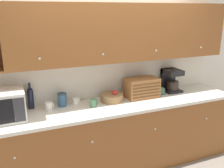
{
  "coord_description": "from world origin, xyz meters",
  "views": [
    {
      "loc": [
        -1.2,
        -3.13,
        2.14
      ],
      "look_at": [
        0.0,
        -0.23,
        1.2
      ],
      "focal_mm": 40.0,
      "sensor_mm": 36.0,
      "label": 1
    }
  ],
  "objects_px": {
    "microwave": "(2,106)",
    "wine_bottle": "(31,97)",
    "storage_canister": "(62,100)",
    "fruit_basket": "(112,97)",
    "mug_patterned_third": "(49,106)",
    "mug": "(94,103)",
    "mug_blue_second": "(76,101)",
    "coffee_maker": "(171,80)",
    "bread_box": "(142,88)",
    "bowl_stack_on_counter": "(161,91)"
  },
  "relations": [
    {
      "from": "wine_bottle",
      "to": "coffee_maker",
      "type": "distance_m",
      "value": 2.01
    },
    {
      "from": "mug_blue_second",
      "to": "mug",
      "type": "relative_size",
      "value": 1.02
    },
    {
      "from": "storage_canister",
      "to": "wine_bottle",
      "type": "bearing_deg",
      "value": 169.18
    },
    {
      "from": "storage_canister",
      "to": "mug_blue_second",
      "type": "bearing_deg",
      "value": -1.48
    },
    {
      "from": "wine_bottle",
      "to": "storage_canister",
      "type": "distance_m",
      "value": 0.38
    },
    {
      "from": "wine_bottle",
      "to": "mug_blue_second",
      "type": "bearing_deg",
      "value": -7.85
    },
    {
      "from": "wine_bottle",
      "to": "mug",
      "type": "height_order",
      "value": "wine_bottle"
    },
    {
      "from": "mug",
      "to": "bowl_stack_on_counter",
      "type": "xyz_separation_m",
      "value": [
        1.07,
        0.11,
        -0.0
      ]
    },
    {
      "from": "microwave",
      "to": "wine_bottle",
      "type": "distance_m",
      "value": 0.4
    },
    {
      "from": "bread_box",
      "to": "wine_bottle",
      "type": "bearing_deg",
      "value": 173.85
    },
    {
      "from": "microwave",
      "to": "wine_bottle",
      "type": "xyz_separation_m",
      "value": [
        0.32,
        0.24,
        -0.02
      ]
    },
    {
      "from": "fruit_basket",
      "to": "bowl_stack_on_counter",
      "type": "height_order",
      "value": "fruit_basket"
    },
    {
      "from": "storage_canister",
      "to": "fruit_basket",
      "type": "distance_m",
      "value": 0.66
    },
    {
      "from": "mug",
      "to": "bowl_stack_on_counter",
      "type": "distance_m",
      "value": 1.07
    },
    {
      "from": "bread_box",
      "to": "coffee_maker",
      "type": "xyz_separation_m",
      "value": [
        0.54,
        0.09,
        0.03
      ]
    },
    {
      "from": "coffee_maker",
      "to": "fruit_basket",
      "type": "bearing_deg",
      "value": -175.61
    },
    {
      "from": "mug",
      "to": "coffee_maker",
      "type": "bearing_deg",
      "value": 7.51
    },
    {
      "from": "storage_canister",
      "to": "microwave",
      "type": "bearing_deg",
      "value": -166.38
    },
    {
      "from": "microwave",
      "to": "mug_patterned_third",
      "type": "relative_size",
      "value": 4.65
    },
    {
      "from": "microwave",
      "to": "bread_box",
      "type": "height_order",
      "value": "microwave"
    },
    {
      "from": "microwave",
      "to": "fruit_basket",
      "type": "relative_size",
      "value": 1.6
    },
    {
      "from": "wine_bottle",
      "to": "mug_blue_second",
      "type": "distance_m",
      "value": 0.56
    },
    {
      "from": "coffee_maker",
      "to": "bread_box",
      "type": "bearing_deg",
      "value": -170.68
    },
    {
      "from": "microwave",
      "to": "storage_canister",
      "type": "bearing_deg",
      "value": 13.62
    },
    {
      "from": "microwave",
      "to": "bread_box",
      "type": "bearing_deg",
      "value": 2.55
    },
    {
      "from": "fruit_basket",
      "to": "wine_bottle",
      "type": "bearing_deg",
      "value": 171.88
    },
    {
      "from": "microwave",
      "to": "mug_blue_second",
      "type": "height_order",
      "value": "microwave"
    },
    {
      "from": "mug_patterned_third",
      "to": "mug_blue_second",
      "type": "height_order",
      "value": "mug_patterned_third"
    },
    {
      "from": "coffee_maker",
      "to": "bowl_stack_on_counter",
      "type": "bearing_deg",
      "value": -163.94
    },
    {
      "from": "wine_bottle",
      "to": "bowl_stack_on_counter",
      "type": "bearing_deg",
      "value": -4.17
    },
    {
      "from": "microwave",
      "to": "mug",
      "type": "bearing_deg",
      "value": -0.01
    },
    {
      "from": "mug_blue_second",
      "to": "bowl_stack_on_counter",
      "type": "bearing_deg",
      "value": -2.55
    },
    {
      "from": "fruit_basket",
      "to": "bowl_stack_on_counter",
      "type": "relative_size",
      "value": 2.15
    },
    {
      "from": "bowl_stack_on_counter",
      "to": "coffee_maker",
      "type": "bearing_deg",
      "value": 16.06
    },
    {
      "from": "bread_box",
      "to": "microwave",
      "type": "bearing_deg",
      "value": -177.45
    },
    {
      "from": "mug",
      "to": "mug_blue_second",
      "type": "bearing_deg",
      "value": 138.73
    },
    {
      "from": "mug",
      "to": "bowl_stack_on_counter",
      "type": "height_order",
      "value": "mug"
    },
    {
      "from": "mug_patterned_third",
      "to": "mug",
      "type": "distance_m",
      "value": 0.54
    },
    {
      "from": "mug_blue_second",
      "to": "wine_bottle",
      "type": "bearing_deg",
      "value": 172.15
    },
    {
      "from": "coffee_maker",
      "to": "mug_blue_second",
      "type": "bearing_deg",
      "value": -179.78
    },
    {
      "from": "mug_patterned_third",
      "to": "bowl_stack_on_counter",
      "type": "xyz_separation_m",
      "value": [
        1.6,
        0.02,
        -0.01
      ]
    },
    {
      "from": "wine_bottle",
      "to": "bowl_stack_on_counter",
      "type": "xyz_separation_m",
      "value": [
        1.8,
        -0.13,
        -0.1
      ]
    },
    {
      "from": "microwave",
      "to": "fruit_basket",
      "type": "bearing_deg",
      "value": 3.94
    },
    {
      "from": "mug_blue_second",
      "to": "coffee_maker",
      "type": "distance_m",
      "value": 1.47
    },
    {
      "from": "mug",
      "to": "bread_box",
      "type": "relative_size",
      "value": 0.22
    },
    {
      "from": "microwave",
      "to": "bowl_stack_on_counter",
      "type": "distance_m",
      "value": 2.13
    },
    {
      "from": "fruit_basket",
      "to": "coffee_maker",
      "type": "xyz_separation_m",
      "value": [
        0.99,
        0.08,
        0.12
      ]
    },
    {
      "from": "microwave",
      "to": "mug_patterned_third",
      "type": "height_order",
      "value": "microwave"
    },
    {
      "from": "bowl_stack_on_counter",
      "to": "mug",
      "type": "bearing_deg",
      "value": -174.26
    },
    {
      "from": "mug_patterned_third",
      "to": "fruit_basket",
      "type": "bearing_deg",
      "value": 0.32
    }
  ]
}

